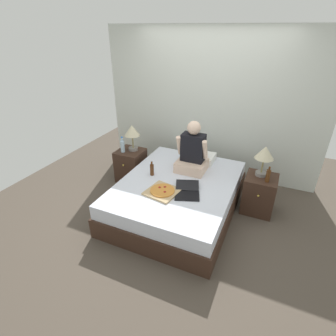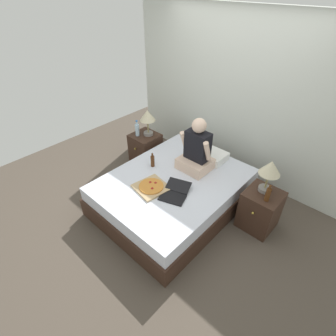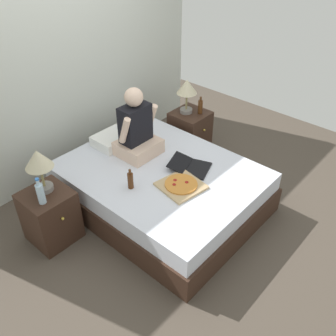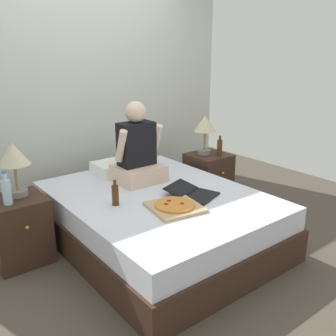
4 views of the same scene
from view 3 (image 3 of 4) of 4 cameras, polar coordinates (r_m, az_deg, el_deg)
The scene contains 14 objects.
ground_plane at distance 4.29m, azimuth -1.03°, elevation -5.50°, with size 5.83×5.83×0.00m, color #4C4238.
wall_back at distance 4.57m, azimuth -14.67°, elevation 14.50°, with size 3.83×0.12×2.50m, color silver.
bed at distance 4.13m, azimuth -1.07°, elevation -2.97°, with size 1.62×2.07×0.49m.
nightstand_left at distance 3.90m, azimuth -17.47°, elevation -7.00°, with size 0.44×0.47×0.57m.
lamp_on_left_nightstand at distance 3.59m, azimuth -19.12°, elevation 0.89°, with size 0.26×0.26×0.45m.
water_bottle at distance 3.56m, azimuth -18.85°, elevation -3.63°, with size 0.07×0.07×0.28m.
nightstand_right at distance 5.05m, azimuth 3.34°, elevation 5.55°, with size 0.44×0.47×0.57m.
lamp_on_right_nightstand at distance 4.78m, azimuth 2.89°, elevation 11.95°, with size 0.26×0.26×0.45m.
beer_bottle at distance 4.87m, azimuth 4.95°, elevation 9.32°, with size 0.06×0.06×0.23m.
pillow at distance 4.44m, azimuth -7.91°, elevation 4.58°, with size 0.52×0.34×0.12m, color white.
person_seated at distance 4.10m, azimuth -4.80°, elevation 5.69°, with size 0.47×0.40×0.78m.
laptop at distance 3.98m, azimuth 3.66°, elevation 0.16°, with size 0.44×0.50×0.07m.
pizza_box at distance 3.73m, azimuth 2.01°, elevation -2.63°, with size 0.46×0.46×0.05m.
beer_bottle_on_bed at distance 3.69m, azimuth -5.74°, elevation -1.88°, with size 0.06×0.06×0.22m.
Camera 3 is at (-2.35, -2.19, 2.84)m, focal length 40.00 mm.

